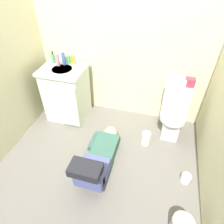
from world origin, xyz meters
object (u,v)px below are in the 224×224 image
Objects in this scene: vanity_cabinet at (67,93)px; bottle_pink at (57,60)px; faucet at (67,60)px; toilet at (174,113)px; bottle_amber at (73,60)px; toilet_paper_roll at (186,178)px; person_plumber at (98,159)px; bottle_green at (69,60)px; tissue_box at (177,81)px; bottle_white at (78,60)px; paper_towel_roll at (146,138)px; soap_dispenser at (53,58)px; bottle_blue at (64,59)px; toiletry_bag at (190,82)px.

bottle_pink reaches higher than vanity_cabinet.
faucet reaches higher than vanity_cabinet.
bottle_amber reaches higher than toilet.
bottle_amber is 1.17× the size of toilet_paper_roll.
vanity_cabinet is 1.15m from person_plumber.
person_plumber is at bearing -47.52° from vanity_cabinet.
bottle_pink is 0.15m from bottle_green.
bottle_white is at bearing 177.94° from tissue_box.
paper_towel_roll is (1.25, -0.29, -0.32)m from vanity_cabinet.
toilet_paper_roll is at bearing 5.40° from person_plumber.
faucet is 0.19m from soap_dispenser.
tissue_box is at bearing 0.20° from bottle_blue.
vanity_cabinet is 6.61× the size of toiletry_bag.
soap_dispenser is (-0.19, -0.02, 0.02)m from faucet.
bottle_pink is at bearing -144.58° from bottle_blue.
bottle_amber reaches higher than vanity_cabinet.
paper_towel_roll is (-0.41, -0.41, -0.70)m from toiletry_bag.
bottle_blue is 1.59× the size of toilet_paper_roll.
soap_dispenser reaches higher than toiletry_bag.
vanity_cabinet is at bearing -77.44° from bottle_blue.
toiletry_bag reaches higher than vanity_cabinet.
faucet is at bearing 178.90° from tissue_box.
bottle_pink is at bearing -152.52° from bottle_amber.
soap_dispenser is at bearing -173.85° from bottle_white.
bottle_white is (0.26, 0.10, -0.01)m from bottle_pink.
bottle_blue is 1.17× the size of bottle_white.
toilet_paper_roll is (1.80, -0.85, -0.86)m from bottle_blue.
paper_towel_roll is 1.84× the size of toilet_paper_roll.
bottle_white is (0.08, 0.01, 0.01)m from bottle_amber.
tissue_box reaches higher than paper_towel_roll.
soap_dispenser is at bearing -173.26° from bottle_green.
soap_dispenser is 0.37m from bottle_white.
bottle_amber is (0.07, 0.01, 0.01)m from bottle_green.
tissue_box is 1.17m from toilet_paper_roll.
paper_towel_roll is at bearing 139.95° from toilet_paper_roll.
bottle_amber is 0.08m from bottle_white.
bottle_pink is (-0.86, 0.90, 0.73)m from person_plumber.
bottle_amber reaches higher than person_plumber.
toilet is at bearing -139.23° from toiletry_bag.
bottle_blue is at bearing -157.76° from bottle_amber.
bottle_white is at bearing 44.19° from vanity_cabinet.
bottle_white is at bearing 150.76° from toilet_paper_roll.
toilet is 4.32× the size of bottle_pink.
bottle_pink is 2.21m from toilet_paper_roll.
bottle_pink reaches higher than toiletry_bag.
bottle_green is (0.12, 0.09, -0.03)m from bottle_pink.
bottle_pink is at bearing 145.91° from vanity_cabinet.
bottle_blue is 1.49× the size of bottle_green.
bottle_green is 2.13m from toilet_paper_roll.
soap_dispenser reaches higher than tissue_box.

